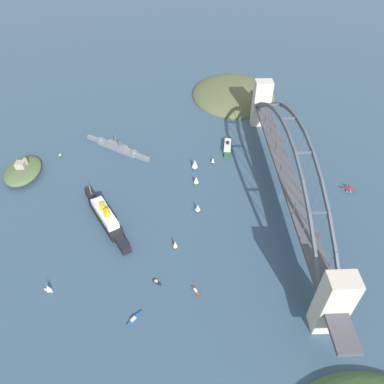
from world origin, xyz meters
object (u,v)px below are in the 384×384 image
harbor_ferry_steamer (228,146)px  small_boat_10 (198,208)px  small_boat_2 (157,282)px  small_boat_7 (195,164)px  small_boat_8 (175,244)px  fort_island_mid_harbor (23,170)px  small_boat_0 (213,160)px  naval_cruiser (118,147)px  small_boat_5 (134,319)px  seaplane_taxiing_near_bridge (349,189)px  harbor_arch_bridge (287,172)px  small_boat_1 (196,180)px  small_boat_6 (196,291)px  small_boat_4 (48,288)px  small_boat_3 (60,156)px  ocean_liner (106,217)px

harbor_ferry_steamer → small_boat_10: (-89.85, 35.48, 1.08)m
small_boat_2 → small_boat_7: 132.75m
small_boat_2 → small_boat_8: bearing=-23.2°
small_boat_7 → small_boat_10: bearing=180.0°
harbor_ferry_steamer → small_boat_2: size_ratio=5.64×
harbor_ferry_steamer → fort_island_mid_harbor: 201.62m
small_boat_2 → small_boat_10: bearing=-24.9°
small_boat_0 → small_boat_2: bearing=159.5°
harbor_ferry_steamer → fort_island_mid_harbor: (-35.34, 198.48, 2.37)m
naval_cruiser → small_boat_0: (-25.83, -96.53, -0.03)m
small_boat_0 → small_boat_5: size_ratio=0.57×
seaplane_taxiing_near_bridge → small_boat_5: bearing=122.6°
small_boat_0 → small_boat_2: small_boat_0 is taller
seaplane_taxiing_near_bridge → fort_island_mid_harbor: bearing=83.5°
fort_island_mid_harbor → harbor_arch_bridge: bearing=-99.3°
harbor_ferry_steamer → small_boat_1: bearing=147.1°
fort_island_mid_harbor → small_boat_7: fort_island_mid_harbor is taller
small_boat_1 → small_boat_6: (-114.27, 5.47, -3.28)m
seaplane_taxiing_near_bridge → small_boat_2: (-90.32, 170.75, -1.40)m
small_boat_2 → small_boat_4: small_boat_4 is taller
seaplane_taxiing_near_bridge → small_boat_1: bearing=83.6°
seaplane_taxiing_near_bridge → small_boat_10: small_boat_10 is taller
small_boat_5 → small_boat_8: bearing=-24.7°
naval_cruiser → harbor_ferry_steamer: naval_cruiser is taller
harbor_arch_bridge → small_boat_5: (-112.86, 122.27, -26.82)m
harbor_arch_bridge → small_boat_8: (-54.07, 95.23, -24.11)m
small_boat_3 → small_boat_10: 158.41m
ocean_liner → naval_cruiser: (100.89, 2.01, -2.69)m
harbor_arch_bridge → small_boat_10: 81.18m
small_boat_1 → small_boat_5: (-133.30, 46.59, -3.25)m
naval_cruiser → small_boat_3: (-9.57, 57.26, -2.19)m
seaplane_taxiing_near_bridge → harbor_arch_bridge: bearing=94.6°
small_boat_2 → small_boat_5: size_ratio=0.59×
small_boat_0 → small_boat_10: 68.33m
small_boat_5 → small_boat_6: bearing=-65.2°
ocean_liner → small_boat_0: (75.06, -94.52, -2.72)m
small_boat_5 → small_boat_7: 162.94m
seaplane_taxiing_near_bridge → small_boat_2: bearing=117.9°
harbor_arch_bridge → small_boat_3: (66.88, 211.49, -26.89)m
harbor_ferry_steamer → small_boat_6: harbor_ferry_steamer is taller
harbor_arch_bridge → small_boat_4: harbor_arch_bridge is taller
harbor_arch_bridge → fort_island_mid_harbor: (39.30, 239.04, -22.75)m
small_boat_7 → small_boat_5: bearing=163.5°
small_boat_0 → small_boat_7: small_boat_7 is taller
seaplane_taxiing_near_bridge → small_boat_5: size_ratio=1.02×
small_boat_4 → small_boat_6: bearing=-92.5°
small_boat_3 → small_boat_5: (-179.74, -89.21, 0.06)m
ocean_liner → small_boat_6: bearing=-134.3°
harbor_arch_bridge → ocean_liner: harbor_arch_bridge is taller
naval_cruiser → small_boat_4: 168.25m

